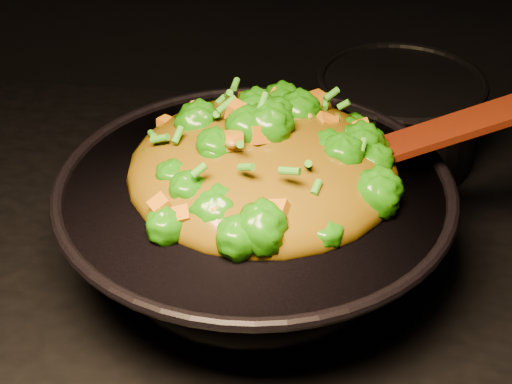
# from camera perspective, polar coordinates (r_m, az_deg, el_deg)

# --- Properties ---
(wok) EXTENTS (0.40, 0.40, 0.10)m
(wok) POSITION_cam_1_polar(r_m,az_deg,el_deg) (0.77, -0.10, -2.65)
(wok) COLOR black
(wok) RESTS_ON stovetop
(stir_fry) EXTENTS (0.33, 0.33, 0.09)m
(stir_fry) POSITION_cam_1_polar(r_m,az_deg,el_deg) (0.73, 0.51, 4.23)
(stir_fry) COLOR #1E7208
(stir_fry) RESTS_ON wok
(spatula) EXTENTS (0.26, 0.07, 0.11)m
(spatula) POSITION_cam_1_polar(r_m,az_deg,el_deg) (0.76, 14.39, 4.59)
(spatula) COLOR #3A1206
(spatula) RESTS_ON wok
(back_pot) EXTENTS (0.25, 0.25, 0.11)m
(back_pot) POSITION_cam_1_polar(r_m,az_deg,el_deg) (0.96, 10.22, 5.35)
(back_pot) COLOR black
(back_pot) RESTS_ON stovetop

